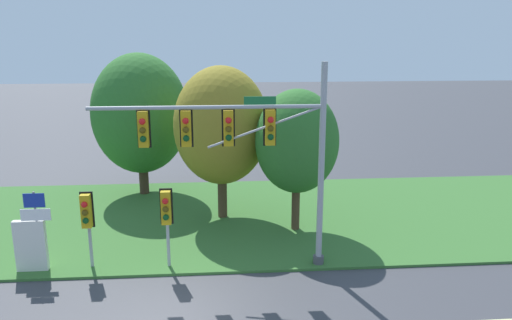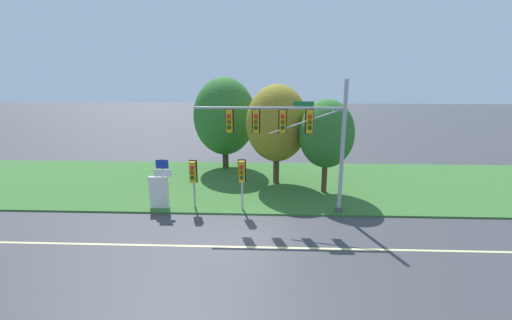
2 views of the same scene
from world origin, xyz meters
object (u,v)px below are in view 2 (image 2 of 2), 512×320
tree_left_of_mast (277,124)px  tree_nearest_road (225,117)px  route_sign_post (163,175)px  pedestrian_signal_near_kerb (193,174)px  tree_behind_signpost (327,134)px  traffic_signal_mast (294,131)px  pedestrian_signal_further_along (242,174)px  info_kiosk (159,192)px

tree_left_of_mast → tree_nearest_road: bearing=136.6°
route_sign_post → tree_nearest_road: tree_nearest_road is taller
pedestrian_signal_near_kerb → route_sign_post: 1.75m
route_sign_post → tree_behind_signpost: (9.80, 3.29, 1.92)m
tree_left_of_mast → traffic_signal_mast: bearing=-81.5°
traffic_signal_mast → tree_behind_signpost: traffic_signal_mast is taller
traffic_signal_mast → tree_left_of_mast: bearing=98.5°
tree_behind_signpost → traffic_signal_mast: bearing=-124.1°
pedestrian_signal_further_along → info_kiosk: bearing=177.7°
pedestrian_signal_near_kerb → info_kiosk: bearing=179.7°
tree_nearest_road → tree_behind_signpost: tree_nearest_road is taller
traffic_signal_mast → info_kiosk: bearing=178.0°
traffic_signal_mast → pedestrian_signal_further_along: bearing=178.6°
traffic_signal_mast → tree_behind_signpost: 4.30m
pedestrian_signal_near_kerb → tree_nearest_road: bearing=85.4°
traffic_signal_mast → pedestrian_signal_further_along: 3.81m
pedestrian_signal_further_along → tree_left_of_mast: bearing=68.6°
tree_nearest_road → info_kiosk: size_ratio=3.93×
tree_left_of_mast → route_sign_post: bearing=-142.4°
pedestrian_signal_near_kerb → route_sign_post: (-1.74, -0.05, -0.07)m
pedestrian_signal_further_along → route_sign_post: (-4.57, 0.14, -0.17)m
pedestrian_signal_near_kerb → tree_nearest_road: size_ratio=0.39×
pedestrian_signal_further_along → tree_behind_signpost: (5.23, 3.43, 1.76)m
pedestrian_signal_further_along → tree_nearest_road: 9.68m
tree_behind_signpost → tree_nearest_road: bearing=141.9°
traffic_signal_mast → tree_left_of_mast: (-0.80, 5.32, -0.36)m
tree_left_of_mast → tree_behind_signpost: bearing=-29.8°
route_sign_post → tree_left_of_mast: bearing=37.6°
tree_nearest_road → tree_behind_signpost: (7.34, -5.76, -0.40)m
route_sign_post → tree_left_of_mast: 8.69m
pedestrian_signal_near_kerb → pedestrian_signal_further_along: pedestrian_signal_further_along is taller
pedestrian_signal_near_kerb → pedestrian_signal_further_along: (2.83, -0.19, 0.10)m
tree_nearest_road → pedestrian_signal_further_along: bearing=-77.0°
tree_nearest_road → tree_left_of_mast: (4.17, -3.94, -0.00)m
pedestrian_signal_further_along → info_kiosk: size_ratio=1.58×
pedestrian_signal_further_along → pedestrian_signal_near_kerb: bearing=176.2°
pedestrian_signal_near_kerb → route_sign_post: route_sign_post is taller
info_kiosk → tree_left_of_mast: bearing=36.0°
traffic_signal_mast → pedestrian_signal_near_kerb: 6.26m
pedestrian_signal_near_kerb → pedestrian_signal_further_along: bearing=-3.8°
tree_behind_signpost → info_kiosk: size_ratio=3.24×
route_sign_post → tree_nearest_road: (2.46, 9.05, 2.33)m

